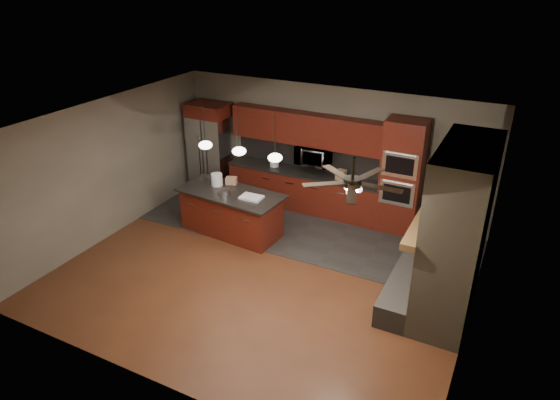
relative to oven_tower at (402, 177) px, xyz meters
The scene contains 22 objects.
ground 3.40m from the oven_tower, 122.27° to the right, with size 7.00×7.00×0.00m, color brown.
ceiling 3.57m from the oven_tower, 122.27° to the right, with size 7.00×6.00×0.02m, color white.
back_wall 1.74m from the oven_tower, 169.75° to the left, with size 7.00×0.02×2.80m, color gray.
right_wall 3.25m from the oven_tower, 56.24° to the right, with size 0.02×6.00×2.80m, color gray.
left_wall 5.86m from the oven_tower, 152.62° to the right, with size 0.02×6.00×2.80m, color gray.
slate_tile_patch 2.26m from the oven_tower, 152.30° to the right, with size 7.00×2.40×0.01m, color #302D2B.
fireplace_column 2.66m from the oven_tower, 59.73° to the right, with size 1.30×2.10×2.80m.
back_cabinetry 2.20m from the oven_tower, behind, with size 3.59×0.64×2.20m.
oven_tower is the anchor object (origin of this frame).
microwave 1.98m from the oven_tower, behind, with size 0.73×0.41×0.50m, color silver.
refrigerator 4.58m from the oven_tower, behind, with size 0.94×0.75×2.18m.
kitchen_island 3.54m from the oven_tower, 150.63° to the right, with size 2.25×1.17×0.92m.
white_bucket 3.78m from the oven_tower, 156.06° to the right, with size 0.24×0.24×0.25m, color white.
paint_can 3.60m from the oven_tower, 148.28° to the right, with size 0.19×0.19×0.13m, color #B6B7BC.
paint_tray 3.07m from the oven_tower, 144.74° to the right, with size 0.43×0.30×0.04m, color white.
cardboard_box 3.50m from the oven_tower, 157.53° to the right, with size 0.23×0.16×0.14m, color #AE7C5A.
counter_bucket 2.92m from the oven_tower, behind, with size 0.21×0.21×0.23m, color white.
counter_box 1.29m from the oven_tower, behind, with size 0.20×0.16×0.22m, color tan.
pendant_left 3.97m from the oven_tower, 149.26° to the right, with size 0.26×0.26×0.92m.
pendant_center 3.37m from the oven_tower, 142.53° to the right, with size 0.26×0.26×0.92m.
pendant_right 2.83m from the oven_tower, 132.87° to the right, with size 0.26×0.26×0.92m.
ceiling_fan 3.72m from the oven_tower, 88.36° to the right, with size 1.27×1.33×0.41m.
Camera 1 is at (3.71, -6.70, 5.12)m, focal length 32.00 mm.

